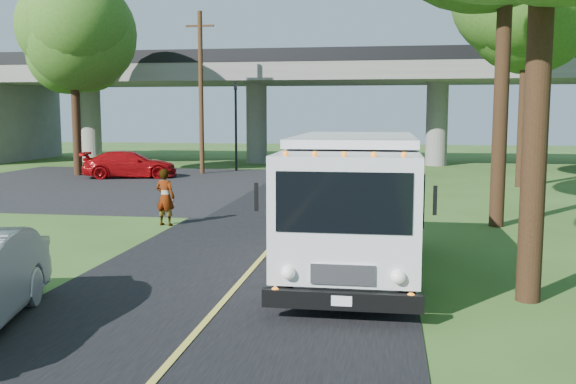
% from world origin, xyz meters
% --- Properties ---
extents(ground, '(120.00, 120.00, 0.00)m').
position_xyz_m(ground, '(0.00, 0.00, 0.00)').
color(ground, '#32511D').
rests_on(ground, ground).
extents(road, '(7.00, 90.00, 0.02)m').
position_xyz_m(road, '(0.00, 10.00, 0.01)').
color(road, black).
rests_on(road, ground).
extents(parking_lot, '(16.00, 18.00, 0.01)m').
position_xyz_m(parking_lot, '(-11.00, 18.00, 0.01)').
color(parking_lot, black).
rests_on(parking_lot, ground).
extents(lane_line, '(0.12, 90.00, 0.01)m').
position_xyz_m(lane_line, '(0.00, 10.00, 0.03)').
color(lane_line, gold).
rests_on(lane_line, road).
extents(overpass, '(54.00, 10.00, 7.30)m').
position_xyz_m(overpass, '(0.00, 32.00, 4.56)').
color(overpass, slate).
rests_on(overpass, ground).
extents(traffic_signal, '(0.18, 0.22, 5.20)m').
position_xyz_m(traffic_signal, '(-6.00, 26.00, 3.20)').
color(traffic_signal, black).
rests_on(traffic_signal, ground).
extents(utility_pole, '(1.60, 0.26, 9.00)m').
position_xyz_m(utility_pole, '(-7.50, 24.00, 4.59)').
color(utility_pole, '#472D19').
rests_on(utility_pole, ground).
extents(tree_right_far, '(5.77, 5.67, 10.99)m').
position_xyz_m(tree_right_far, '(9.21, 19.84, 8.30)').
color(tree_right_far, '#382314').
rests_on(tree_right_far, ground).
extents(tree_left_lot, '(5.60, 5.50, 10.50)m').
position_xyz_m(tree_left_lot, '(-13.79, 21.84, 7.90)').
color(tree_left_lot, '#382314').
rests_on(tree_left_lot, ground).
extents(tree_left_far, '(5.26, 5.16, 9.89)m').
position_xyz_m(tree_left_far, '(-16.79, 27.84, 7.45)').
color(tree_left_far, '#382314').
rests_on(tree_left_far, ground).
extents(step_van, '(2.63, 7.02, 2.94)m').
position_xyz_m(step_van, '(2.20, 2.55, 1.60)').
color(step_van, silver).
rests_on(step_van, ground).
extents(red_sedan, '(5.26, 3.23, 1.42)m').
position_xyz_m(red_sedan, '(-10.63, 21.19, 0.71)').
color(red_sedan, '#A1090C').
rests_on(red_sedan, ground).
extents(pedestrian, '(0.71, 0.55, 1.75)m').
position_xyz_m(pedestrian, '(-3.80, 7.58, 0.87)').
color(pedestrian, gray).
rests_on(pedestrian, ground).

